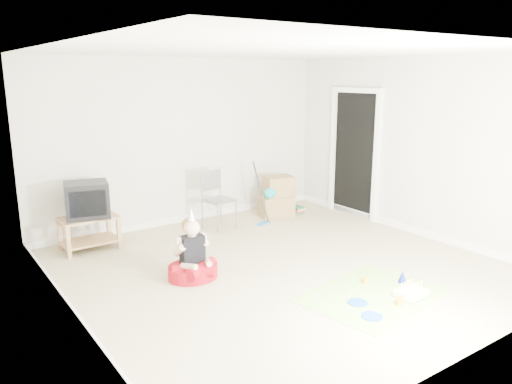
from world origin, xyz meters
TOP-DOWN VIEW (x-y plane):
  - ground at (0.00, 0.00)m, footprint 5.00×5.00m
  - doorway_recess at (2.48, 1.20)m, footprint 0.02×0.90m
  - tv_stand at (-1.73, 2.03)m, footprint 0.74×0.47m
  - crt_tv at (-1.73, 2.03)m, footprint 0.65×0.58m
  - folding_chair at (0.22, 1.84)m, footprint 0.49×0.47m
  - cardboard_boxes at (1.37, 1.88)m, footprint 0.64×0.54m
  - floor_mop at (0.90, 1.61)m, footprint 0.26×0.33m
  - book_pile at (1.78, 1.85)m, footprint 0.27×0.31m
  - seated_woman at (-1.05, 0.33)m, footprint 0.62×0.62m
  - party_mat at (0.32, -1.20)m, footprint 1.66×1.32m
  - birthday_cake at (0.62, -1.48)m, footprint 0.32×0.27m
  - blue_plate_near at (0.04, -1.26)m, footprint 0.22×0.22m
  - blue_plate_far at (-0.07, -1.55)m, footprint 0.24×0.24m
  - orange_cup_near at (0.48, -0.96)m, footprint 0.08×0.08m
  - orange_cup_far at (0.36, -1.54)m, footprint 0.09×0.09m
  - blue_party_hat at (0.85, -1.18)m, footprint 0.13×0.13m

SIDE VIEW (x-z plane):
  - ground at x=0.00m, z-range 0.00..0.00m
  - party_mat at x=0.32m, z-range 0.00..0.01m
  - blue_plate_near at x=0.04m, z-range 0.01..0.02m
  - blue_plate_far at x=-0.07m, z-range 0.01..0.02m
  - birthday_cake at x=0.62m, z-range -0.03..0.12m
  - orange_cup_near at x=0.48m, z-range 0.01..0.08m
  - orange_cup_far at x=0.36m, z-range 0.01..0.09m
  - book_pile at x=1.78m, z-range 0.00..0.11m
  - blue_party_hat at x=0.85m, z-range 0.01..0.15m
  - seated_woman at x=-1.05m, z-range -0.24..0.62m
  - floor_mop at x=0.90m, z-range -0.23..0.76m
  - tv_stand at x=-1.73m, z-range 0.04..0.50m
  - cardboard_boxes at x=1.37m, z-range -0.01..0.66m
  - folding_chair at x=0.22m, z-range -0.01..0.91m
  - crt_tv at x=-1.73m, z-range 0.46..0.94m
  - doorway_recess at x=2.48m, z-range 0.00..2.05m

